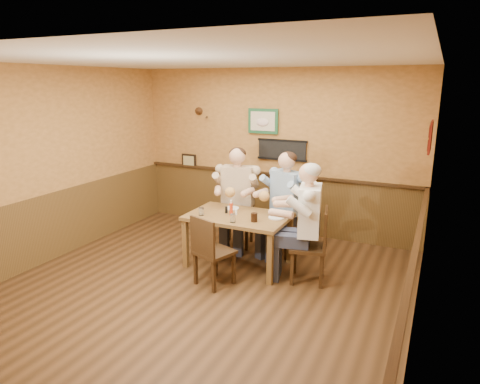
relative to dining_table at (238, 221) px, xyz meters
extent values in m
plane|color=#372210|center=(-0.10, -0.85, -0.66)|extent=(5.00, 5.00, 0.00)
cube|color=silver|center=(-0.10, -0.85, 2.14)|extent=(5.00, 5.00, 0.02)
cube|color=#C08843|center=(-0.10, 1.65, 0.74)|extent=(5.00, 0.02, 2.80)
cube|color=#C08843|center=(-0.10, -3.35, 0.74)|extent=(5.00, 0.02, 2.80)
cube|color=#C08843|center=(-2.60, -0.85, 0.74)|extent=(0.02, 5.00, 2.80)
cube|color=#C08843|center=(2.40, -0.85, 0.74)|extent=(0.02, 5.00, 2.80)
cube|color=brown|center=(-0.10, 1.63, -0.16)|extent=(5.00, 0.02, 1.00)
cube|color=brown|center=(2.38, -0.85, -0.16)|extent=(0.02, 5.00, 1.00)
cube|color=black|center=(0.05, 1.61, 0.79)|extent=(0.88, 0.03, 0.34)
cube|color=#1D5530|center=(-0.30, 1.61, 1.26)|extent=(0.54, 0.03, 0.42)
cube|color=black|center=(-1.80, 1.61, 0.46)|extent=(0.30, 0.03, 0.26)
cube|color=#621910|center=(2.36, 0.20, 1.29)|extent=(0.03, 0.48, 0.36)
cube|color=brown|center=(0.00, 0.00, 0.07)|extent=(1.40, 0.90, 0.05)
cube|color=brown|center=(-0.64, -0.39, -0.31)|extent=(0.07, 0.07, 0.70)
cube|color=brown|center=(0.64, -0.39, -0.31)|extent=(0.07, 0.07, 0.70)
cube|color=brown|center=(-0.64, 0.39, -0.31)|extent=(0.07, 0.07, 0.70)
cube|color=brown|center=(0.64, 0.39, -0.31)|extent=(0.07, 0.07, 0.70)
cylinder|color=silver|center=(-0.46, -0.24, 0.15)|extent=(0.09, 0.09, 0.11)
cylinder|color=silver|center=(0.07, -0.33, 0.15)|extent=(0.10, 0.10, 0.11)
cylinder|color=black|center=(0.32, -0.18, 0.15)|extent=(0.10, 0.10, 0.12)
cylinder|color=red|center=(-0.09, -0.05, 0.19)|extent=(0.05, 0.05, 0.20)
cylinder|color=white|center=(-0.03, -0.01, 0.13)|extent=(0.03, 0.03, 0.08)
cylinder|color=black|center=(-0.19, 0.01, 0.14)|extent=(0.05, 0.05, 0.09)
cylinder|color=white|center=(-0.22, 0.25, 0.10)|extent=(0.26, 0.26, 0.01)
cylinder|color=white|center=(0.53, 0.10, 0.10)|extent=(0.25, 0.25, 0.01)
camera|label=1|loc=(2.48, -5.17, 1.89)|focal=32.00mm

